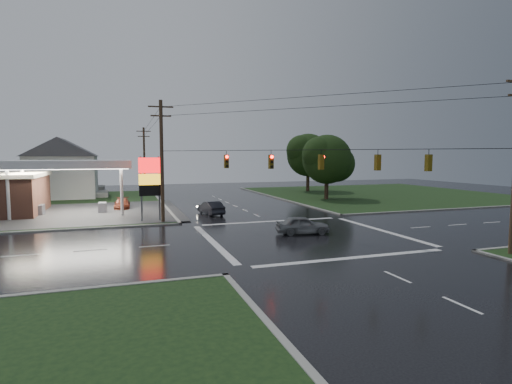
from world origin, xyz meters
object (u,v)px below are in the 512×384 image
object	(u,v)px
tree_ne_near	(328,159)
car_pump	(122,204)
car_crossing	(303,225)
utility_pole_nw	(162,160)
house_near	(63,167)
tree_ne_far	(309,155)
car_north	(211,208)
pylon_sign	(150,178)
utility_pole_n	(144,160)
house_far	(66,166)

from	to	relation	value
tree_ne_near	car_pump	distance (m)	27.62
car_crossing	car_pump	distance (m)	24.13
utility_pole_nw	house_near	distance (m)	28.90
utility_pole_nw	car_crossing	distance (m)	14.10
tree_ne_far	car_north	distance (m)	30.51
pylon_sign	house_near	world-z (taller)	house_near
utility_pole_n	house_near	bearing A→B (deg)	-170.09
house_near	tree_ne_far	bearing A→B (deg)	-3.01
car_pump	utility_pole_nw	bearing A→B (deg)	-70.41
car_pump	house_near	bearing A→B (deg)	120.01
utility_pole_nw	car_north	xyz separation A→B (m)	(5.19, 3.51, -5.02)
utility_pole_nw	tree_ne_near	bearing A→B (deg)	27.86
utility_pole_n	house_far	xyz separation A→B (m)	(-12.45, 10.00, -1.06)
utility_pole_n	car_pump	world-z (taller)	utility_pole_n
pylon_sign	house_far	size ratio (longest dim) A/B	0.54
utility_pole_n	house_near	distance (m)	11.67
house_far	car_crossing	world-z (taller)	house_far
utility_pole_nw	car_north	bearing A→B (deg)	34.12
tree_ne_far	car_north	bearing A→B (deg)	-135.65
pylon_sign	house_near	bearing A→B (deg)	112.28
tree_ne_near	house_far	bearing A→B (deg)	144.23
car_crossing	tree_ne_near	bearing A→B (deg)	-22.38
house_near	house_far	distance (m)	12.04
tree_ne_far	car_pump	distance (m)	33.38
car_crossing	tree_ne_far	bearing A→B (deg)	-16.20
utility_pole_nw	car_pump	bearing A→B (deg)	107.20
utility_pole_nw	tree_ne_far	size ratio (longest dim) A/B	1.12
house_near	car_crossing	world-z (taller)	house_near
house_far	utility_pole_nw	bearing A→B (deg)	-72.08
utility_pole_n	car_crossing	xyz separation A→B (m)	(9.77, -37.34, -4.77)
house_near	tree_ne_near	xyz separation A→B (m)	(35.09, -14.01, 1.16)
utility_pole_n	house_near	world-z (taller)	utility_pole_n
car_pump	car_crossing	bearing A→B (deg)	-54.23
house_near	car_pump	distance (m)	17.57
car_north	car_pump	size ratio (longest dim) A/B	1.03
pylon_sign	tree_ne_near	xyz separation A→B (m)	(24.64, 11.49, 1.55)
house_near	tree_ne_far	xyz separation A→B (m)	(38.10, -2.01, 1.77)
utility_pole_n	car_north	world-z (taller)	utility_pole_n
pylon_sign	tree_ne_far	xyz separation A→B (m)	(27.65, 23.49, 2.17)
house_far	tree_ne_near	size ratio (longest dim) A/B	1.23
car_north	car_crossing	world-z (taller)	car_crossing
utility_pole_n	car_north	xyz separation A→B (m)	(5.19, -24.99, -4.77)
car_north	tree_ne_far	bearing A→B (deg)	-145.12
pylon_sign	car_pump	xyz separation A→B (m)	(-2.50, 10.31, -3.41)
pylon_sign	utility_pole_nw	distance (m)	2.22
car_north	car_pump	bearing A→B (deg)	-51.36
car_north	car_pump	distance (m)	11.67
house_far	car_pump	bearing A→B (deg)	-71.78
tree_ne_far	car_pump	size ratio (longest dim) A/B	2.39
tree_ne_near	tree_ne_far	world-z (taller)	tree_ne_far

